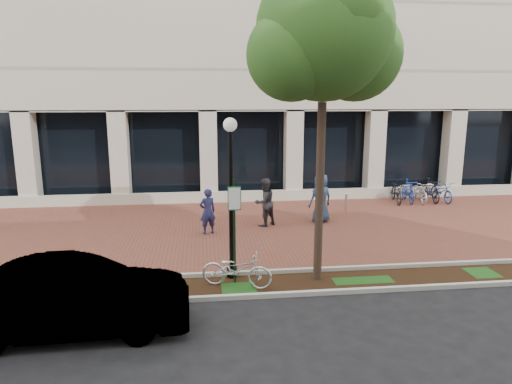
{
  "coord_description": "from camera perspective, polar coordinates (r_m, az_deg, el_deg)",
  "views": [
    {
      "loc": [
        -2.3,
        -16.25,
        4.8
      ],
      "look_at": [
        -0.46,
        -0.8,
        1.55
      ],
      "focal_mm": 32.0,
      "sensor_mm": 36.0,
      "label": 1
    }
  ],
  "objects": [
    {
      "name": "pedestrian_mid",
      "position": [
        17.17,
        1.06,
        -1.3
      ],
      "size": [
        1.12,
        1.06,
        1.83
      ],
      "primitive_type": "imported",
      "rotation": [
        0.0,
        0.0,
        3.7
      ],
      "color": "#2C2B30",
      "rests_on": "ground"
    },
    {
      "name": "locked_bicycle",
      "position": [
        11.81,
        -2.43,
        -9.63
      ],
      "size": [
        1.96,
        1.24,
        0.97
      ],
      "primitive_type": "imported",
      "rotation": [
        0.0,
        0.0,
        1.22
      ],
      "color": "silver",
      "rests_on": "ground"
    },
    {
      "name": "brick_plaza",
      "position": [
        17.1,
        1.2,
        -4.49
      ],
      "size": [
        40.0,
        9.0,
        0.01
      ],
      "primitive_type": "cube",
      "color": "brown",
      "rests_on": "ground"
    },
    {
      "name": "sedan_near_curb",
      "position": [
        10.28,
        -21.81,
        -12.2
      ],
      "size": [
        4.71,
        1.78,
        1.53
      ],
      "primitive_type": "imported",
      "rotation": [
        0.0,
        0.0,
        1.61
      ],
      "color": "silver",
      "rests_on": "ground"
    },
    {
      "name": "bike_rack_cluster",
      "position": [
        22.52,
        19.74,
        0.1
      ],
      "size": [
        3.04,
        1.95,
        1.08
      ],
      "rotation": [
        0.0,
        0.0,
        -0.09
      ],
      "color": "black",
      "rests_on": "ground"
    },
    {
      "name": "pedestrian_left",
      "position": [
        16.27,
        -6.07,
        -2.43
      ],
      "size": [
        0.7,
        0.57,
        1.64
      ],
      "primitive_type": "imported",
      "rotation": [
        0.0,
        0.0,
        3.49
      ],
      "color": "navy",
      "rests_on": "ground"
    },
    {
      "name": "parking_sign",
      "position": [
        11.69,
        -2.7,
        -3.38
      ],
      "size": [
        0.34,
        0.07,
        2.78
      ],
      "rotation": [
        0.0,
        0.0,
        0.0
      ],
      "color": "#14371A",
      "rests_on": "ground"
    },
    {
      "name": "curb_street_side",
      "position": [
        11.53,
        5.44,
        -12.54
      ],
      "size": [
        40.0,
        0.12,
        0.12
      ],
      "primitive_type": "cube",
      "color": "#BABBB1",
      "rests_on": "ground"
    },
    {
      "name": "near_office_building",
      "position": [
        27.33,
        -2.0,
        22.86
      ],
      "size": [
        40.0,
        12.12,
        16.0
      ],
      "color": "beige",
      "rests_on": "ground"
    },
    {
      "name": "pedestrian_right",
      "position": [
        17.85,
        8.09,
        -0.75
      ],
      "size": [
        1.09,
        0.89,
        1.92
      ],
      "primitive_type": "imported",
      "rotation": [
        0.0,
        0.0,
        3.48
      ],
      "color": "#1F314E",
      "rests_on": "ground"
    },
    {
      "name": "lamppost",
      "position": [
        11.92,
        -3.16,
        0.28
      ],
      "size": [
        0.36,
        0.36,
        4.29
      ],
      "color": "black",
      "rests_on": "ground"
    },
    {
      "name": "street_tree",
      "position": [
        11.75,
        8.72,
        18.15
      ],
      "size": [
        4.01,
        3.34,
        8.02
      ],
      "color": "#4A362A",
      "rests_on": "ground"
    },
    {
      "name": "ground",
      "position": [
        17.1,
        1.2,
        -4.51
      ],
      "size": [
        120.0,
        120.0,
        0.0
      ],
      "primitive_type": "plane",
      "color": "black",
      "rests_on": "ground"
    },
    {
      "name": "planting_strip",
      "position": [
        12.22,
        4.68,
        -11.35
      ],
      "size": [
        40.0,
        1.5,
        0.01
      ],
      "primitive_type": "cube",
      "color": "black",
      "rests_on": "ground"
    },
    {
      "name": "curb_plaza_side",
      "position": [
        12.88,
        4.02,
        -9.83
      ],
      "size": [
        40.0,
        0.12,
        0.12
      ],
      "primitive_type": "cube",
      "color": "#BABBB1",
      "rests_on": "ground"
    },
    {
      "name": "bollard",
      "position": [
        19.54,
        11.19,
        -1.32
      ],
      "size": [
        0.12,
        0.12,
        0.87
      ],
      "color": "silver",
      "rests_on": "ground"
    }
  ]
}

